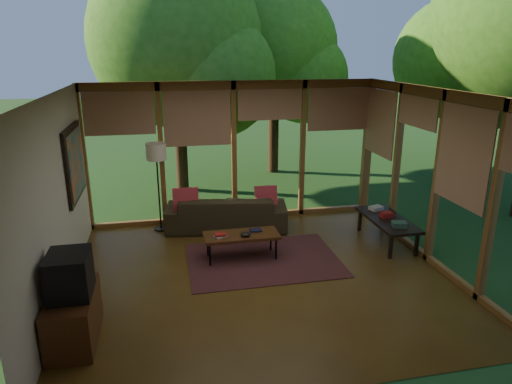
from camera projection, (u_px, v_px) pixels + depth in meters
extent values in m
plane|color=brown|center=(262.00, 276.00, 6.86)|extent=(5.50, 5.50, 0.00)
plane|color=silver|center=(263.00, 93.00, 6.04)|extent=(5.50, 5.50, 0.00)
cube|color=beige|center=(56.00, 203.00, 5.91)|extent=(0.04, 5.00, 2.70)
cube|color=beige|center=(322.00, 270.00, 4.11)|extent=(5.50, 0.04, 2.70)
cube|color=brown|center=(234.00, 152.00, 8.78)|extent=(5.50, 0.12, 2.70)
cube|color=brown|center=(437.00, 179.00, 6.98)|extent=(0.12, 5.00, 2.70)
plane|color=#21491B|center=(436.00, 147.00, 15.88)|extent=(40.00, 40.00, 0.00)
cylinder|color=#392414|center=(178.00, 97.00, 10.44)|extent=(0.28, 0.28, 4.41)
sphere|color=#2A6016|center=(176.00, 41.00, 10.07)|extent=(3.84, 3.84, 3.84)
cylinder|color=#392414|center=(273.00, 95.00, 12.14)|extent=(0.28, 0.28, 4.18)
sphere|color=#2A6016|center=(274.00, 49.00, 11.79)|extent=(3.29, 3.29, 3.29)
cylinder|color=#392414|center=(451.00, 101.00, 12.13)|extent=(0.28, 0.28, 3.84)
sphere|color=#2A6016|center=(456.00, 59.00, 11.81)|extent=(3.19, 3.19, 3.19)
cube|color=maroon|center=(263.00, 260.00, 7.35)|extent=(2.41, 1.71, 0.01)
imported|color=#332B19|center=(226.00, 212.00, 8.58)|extent=(2.35, 1.23, 0.65)
cube|color=maroon|center=(186.00, 201.00, 8.30)|extent=(0.46, 0.25, 0.48)
cube|color=maroon|center=(266.00, 197.00, 8.60)|extent=(0.41, 0.22, 0.43)
cube|color=#B5ADA4|center=(220.00, 236.00, 7.18)|extent=(0.22, 0.19, 0.03)
cube|color=maroon|center=(220.00, 234.00, 7.17)|extent=(0.19, 0.15, 0.03)
cube|color=black|center=(256.00, 230.00, 7.42)|extent=(0.19, 0.14, 0.03)
ellipsoid|color=black|center=(246.00, 234.00, 7.20)|extent=(0.16, 0.16, 0.07)
cube|color=#512B16|center=(74.00, 318.00, 5.26)|extent=(0.50, 1.00, 0.60)
cube|color=black|center=(70.00, 275.00, 5.09)|extent=(0.45, 0.55, 0.50)
cube|color=#305546|center=(399.00, 224.00, 7.50)|extent=(0.27, 0.22, 0.08)
cube|color=maroon|center=(387.00, 215.00, 7.92)|extent=(0.20, 0.15, 0.09)
cube|color=#B5ADA4|center=(376.00, 208.00, 8.30)|extent=(0.28, 0.23, 0.06)
cylinder|color=black|center=(161.00, 229.00, 8.61)|extent=(0.26, 0.26, 0.03)
cylinder|color=black|center=(159.00, 189.00, 8.37)|extent=(0.03, 0.03, 1.52)
cylinder|color=beige|center=(156.00, 152.00, 8.16)|extent=(0.36, 0.36, 0.30)
cube|color=#512B16|center=(241.00, 235.00, 7.30)|extent=(1.20, 0.50, 0.05)
cylinder|color=black|center=(210.00, 255.00, 7.10)|extent=(0.03, 0.03, 0.38)
cylinder|color=black|center=(276.00, 249.00, 7.30)|extent=(0.03, 0.03, 0.38)
cylinder|color=black|center=(208.00, 246.00, 7.43)|extent=(0.03, 0.03, 0.38)
cylinder|color=black|center=(271.00, 241.00, 7.64)|extent=(0.03, 0.03, 0.38)
cube|color=black|center=(388.00, 220.00, 7.90)|extent=(0.60, 1.40, 0.05)
cube|color=black|center=(391.00, 247.00, 7.36)|extent=(0.05, 0.05, 0.40)
cube|color=black|center=(417.00, 245.00, 7.45)|extent=(0.05, 0.05, 0.40)
cube|color=black|center=(360.00, 221.00, 8.48)|extent=(0.05, 0.05, 0.40)
cube|color=black|center=(383.00, 219.00, 8.57)|extent=(0.05, 0.05, 0.40)
cube|color=black|center=(74.00, 163.00, 7.17)|extent=(0.05, 1.35, 1.15)
cube|color=#1A6876|center=(76.00, 162.00, 7.17)|extent=(0.02, 1.20, 1.00)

